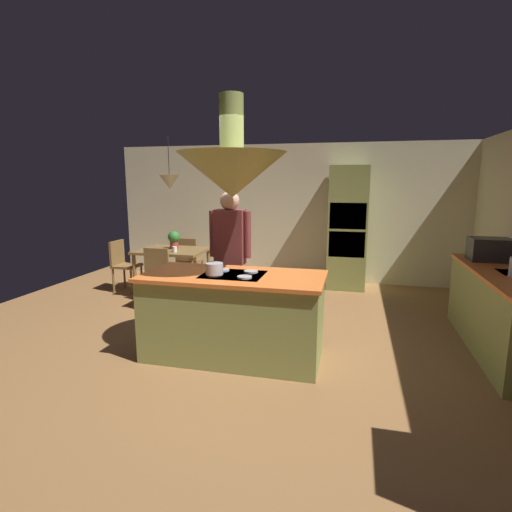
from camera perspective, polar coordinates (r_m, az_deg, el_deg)
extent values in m
plane|color=olive|center=(4.71, -2.41, -12.89)|extent=(8.16, 8.16, 0.00)
cube|color=beige|center=(7.71, 4.73, 6.07)|extent=(6.80, 0.10, 2.55)
cube|color=#8C934C|center=(4.37, -3.19, -8.67)|extent=(1.85, 0.85, 0.87)
cube|color=orange|center=(4.24, -3.26, -2.88)|extent=(1.91, 0.91, 0.04)
cube|color=black|center=(4.24, -3.26, -2.68)|extent=(0.64, 0.52, 0.01)
cylinder|color=#B2B2B7|center=(4.16, -5.89, -2.75)|extent=(0.15, 0.15, 0.02)
cylinder|color=#B2B2B7|center=(4.07, -1.64, -3.01)|extent=(0.15, 0.15, 0.02)
cylinder|color=#B2B2B7|center=(4.40, -4.75, -2.00)|extent=(0.15, 0.15, 0.02)
cylinder|color=#B2B2B7|center=(4.31, -0.72, -2.22)|extent=(0.15, 0.15, 0.02)
cube|color=#8C934C|center=(5.21, 31.56, -7.06)|extent=(0.62, 2.22, 0.87)
cube|color=orange|center=(5.11, 32.05, -2.19)|extent=(0.66, 2.26, 0.04)
cube|color=#8C934C|center=(7.24, 12.84, 3.90)|extent=(0.66, 0.62, 2.13)
cube|color=black|center=(6.93, 12.87, 5.55)|extent=(0.60, 0.04, 0.44)
cube|color=black|center=(6.98, 12.71, 1.62)|extent=(0.60, 0.04, 0.44)
cube|color=brown|center=(6.80, -11.78, 0.75)|extent=(1.11, 0.87, 0.04)
cylinder|color=brown|center=(6.79, -16.79, -2.78)|extent=(0.06, 0.06, 0.72)
cylinder|color=brown|center=(6.35, -9.07, -3.36)|extent=(0.06, 0.06, 0.72)
cylinder|color=brown|center=(7.42, -13.88, -1.52)|extent=(0.06, 0.06, 0.72)
cylinder|color=brown|center=(7.02, -6.71, -1.96)|extent=(0.06, 0.06, 0.72)
cylinder|color=tan|center=(5.13, -4.55, -5.78)|extent=(0.14, 0.14, 0.87)
cylinder|color=tan|center=(5.08, -2.61, -5.92)|extent=(0.14, 0.14, 0.87)
cube|color=brown|center=(4.94, -3.69, 2.72)|extent=(0.36, 0.22, 0.67)
cylinder|color=brown|center=(5.01, -6.10, 3.17)|extent=(0.09, 0.09, 0.57)
cylinder|color=brown|center=(4.87, -1.22, 3.03)|extent=(0.09, 0.09, 0.57)
sphere|color=tan|center=(4.90, -3.75, 7.81)|extent=(0.23, 0.23, 0.23)
cone|color=#8C934C|center=(4.13, -3.41, 11.38)|extent=(1.10, 1.10, 0.45)
cylinder|color=#8C934C|center=(4.17, -3.49, 18.28)|extent=(0.24, 0.24, 0.55)
cone|color=beige|center=(6.71, -12.14, 10.21)|extent=(0.32, 0.32, 0.22)
cylinder|color=black|center=(6.72, -12.28, 13.71)|extent=(0.01, 0.01, 0.60)
cube|color=brown|center=(6.22, -14.58, -3.10)|extent=(0.40, 0.40, 0.04)
cube|color=brown|center=(6.33, -13.90, -0.80)|extent=(0.40, 0.04, 0.42)
cylinder|color=brown|center=(6.22, -16.61, -5.35)|extent=(0.04, 0.04, 0.43)
cylinder|color=brown|center=(6.06, -13.82, -5.64)|extent=(0.04, 0.04, 0.43)
cylinder|color=brown|center=(6.50, -15.10, -4.58)|extent=(0.04, 0.04, 0.43)
cylinder|color=brown|center=(6.35, -12.40, -4.83)|extent=(0.04, 0.04, 0.43)
cube|color=brown|center=(7.52, -9.29, -0.58)|extent=(0.40, 0.40, 0.04)
cube|color=brown|center=(7.31, -9.90, 0.85)|extent=(0.40, 0.04, 0.42)
cylinder|color=brown|center=(7.65, -7.58, -2.06)|extent=(0.04, 0.04, 0.43)
cylinder|color=brown|center=(7.78, -9.91, -1.91)|extent=(0.04, 0.04, 0.43)
cylinder|color=brown|center=(7.34, -8.54, -2.61)|extent=(0.04, 0.04, 0.43)
cylinder|color=brown|center=(7.48, -10.95, -2.45)|extent=(0.04, 0.04, 0.43)
cube|color=brown|center=(7.27, -17.78, -1.33)|extent=(0.40, 0.40, 0.04)
cube|color=brown|center=(7.32, -19.08, 0.43)|extent=(0.04, 0.40, 0.42)
cylinder|color=brown|center=(7.09, -17.22, -3.46)|extent=(0.04, 0.04, 0.43)
cylinder|color=brown|center=(7.37, -15.87, -2.86)|extent=(0.04, 0.04, 0.43)
cylinder|color=brown|center=(7.26, -19.53, -3.26)|extent=(0.04, 0.04, 0.43)
cylinder|color=brown|center=(7.54, -18.12, -2.68)|extent=(0.04, 0.04, 0.43)
cylinder|color=#99382D|center=(6.86, -11.49, 1.51)|extent=(0.14, 0.14, 0.12)
sphere|color=#2D722D|center=(6.84, -11.54, 2.67)|extent=(0.20, 0.20, 0.20)
cylinder|color=white|center=(6.54, -11.43, 0.94)|extent=(0.07, 0.07, 0.09)
cube|color=#232326|center=(5.71, 30.17, 0.80)|extent=(0.46, 0.36, 0.28)
cylinder|color=#B2B2B7|center=(4.15, -5.91, -1.81)|extent=(0.18, 0.18, 0.12)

